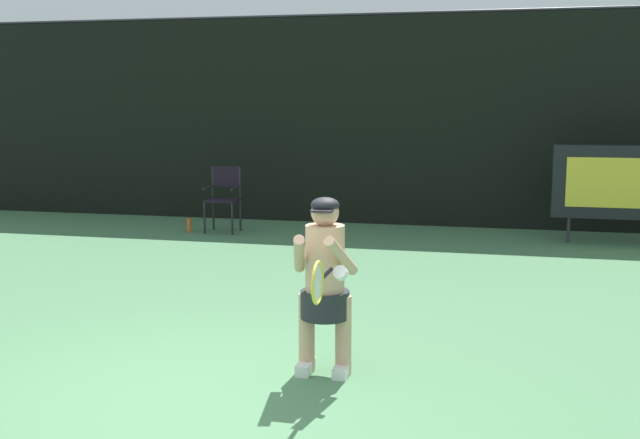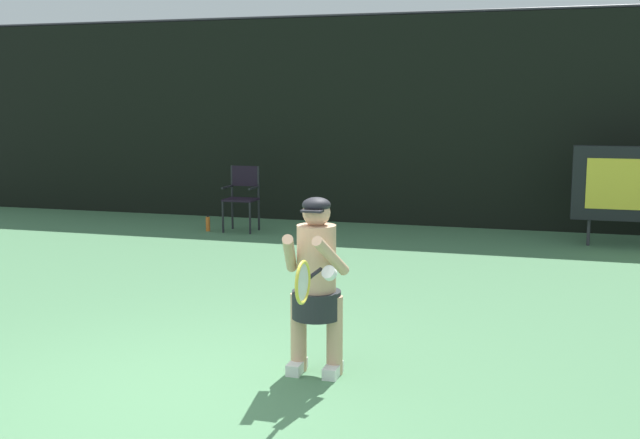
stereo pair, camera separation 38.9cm
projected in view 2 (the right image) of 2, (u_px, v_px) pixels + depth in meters
ground at (164, 412)px, 5.43m from camera, size 18.00×22.00×0.03m
backdrop_screen at (397, 121)px, 13.39m from camera, size 18.00×0.12×3.66m
umpire_chair at (242, 194)px, 12.85m from camera, size 0.52×0.44×1.08m
water_bottle at (208, 224)px, 12.90m from camera, size 0.07×0.07×0.27m
tennis_player at (316, 280)px, 6.08m from camera, size 0.53×0.60×1.42m
tennis_racket at (304, 282)px, 5.42m from camera, size 0.03×0.60×0.31m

